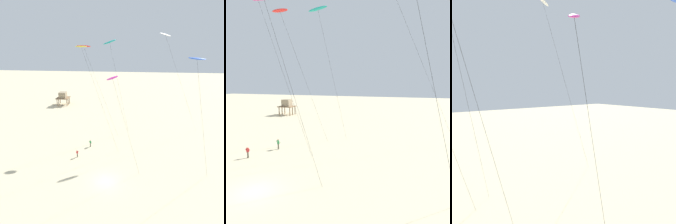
% 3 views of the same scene
% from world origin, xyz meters
% --- Properties ---
extents(ground_plane, '(260.00, 260.00, 0.00)m').
position_xyz_m(ground_plane, '(0.00, 0.00, 0.00)').
color(ground_plane, beige).
extents(kite_magenta, '(5.96, 2.11, 18.71)m').
position_xyz_m(kite_magenta, '(1.17, 1.54, 17.86)').
color(kite_magenta, '#D8339E').
rests_on(kite_magenta, ground).
extents(kite_red, '(9.35, 2.75, 22.85)m').
position_xyz_m(kite_red, '(-6.70, 16.31, 22.40)').
color(kite_red, red).
rests_on(kite_red, ground).
extents(kite_blue, '(6.63, 1.90, 21.51)m').
position_xyz_m(kite_blue, '(13.34, 1.97, 20.91)').
color(kite_blue, blue).
rests_on(kite_blue, ground).
extents(kite_white, '(12.82, 4.12, 25.61)m').
position_xyz_m(kite_white, '(11.52, 20.39, 24.70)').
color(kite_white, white).
rests_on(kite_white, ground).
extents(kite_yellow, '(7.96, 2.12, 22.86)m').
position_xyz_m(kite_yellow, '(-5.01, 8.31, 21.75)').
color(kite_yellow, yellow).
rests_on(kite_yellow, ground).
extents(kite_teal, '(6.71, 2.56, 24.14)m').
position_xyz_m(kite_teal, '(-1.30, 19.84, 23.29)').
color(kite_teal, teal).
rests_on(kite_teal, ground).
extents(kite_flyer_nearest, '(0.71, 0.70, 1.67)m').
position_xyz_m(kite_flyer_nearest, '(-5.16, 11.82, 0.89)').
color(kite_flyer_nearest, '#4C4738').
rests_on(kite_flyer_nearest, ground).
extents(kite_flyer_middle, '(0.69, 0.68, 1.67)m').
position_xyz_m(kite_flyer_middle, '(-7.10, 7.22, 0.89)').
color(kite_flyer_middle, '#4C4738').
rests_on(kite_flyer_middle, ground).
extents(stilt_house, '(4.82, 4.14, 5.01)m').
position_xyz_m(stilt_house, '(-22.21, 42.68, 3.48)').
color(stilt_house, '#846647').
rests_on(stilt_house, ground).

